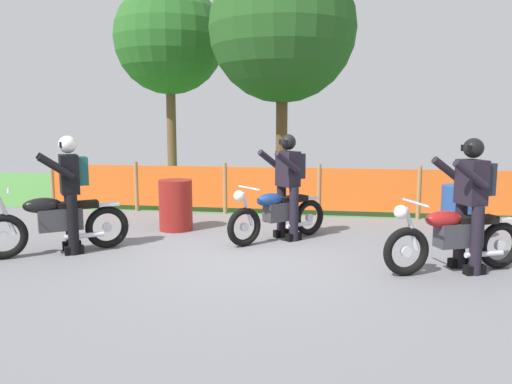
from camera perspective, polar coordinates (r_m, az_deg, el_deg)
The scene contains 13 objects.
ground at distance 7.18m, azimuth -1.39°, elevation -7.26°, with size 24.00×24.00×0.02m, color slate.
grass_verge at distance 13.40m, azimuth 3.54°, elevation 0.03°, with size 24.00×6.64×0.01m, color #4C8C3D.
barrier_fence at distance 10.06m, azimuth 1.76°, elevation 0.40°, with size 9.66×0.08×1.05m.
tree_leftmost at distance 15.49m, azimuth -9.90°, elevation 16.86°, with size 3.24×3.24×5.91m.
tree_near_left at distance 12.38m, azimuth 3.04°, elevation 18.18°, with size 3.49×3.49×5.81m.
motorcycle_lead at distance 7.68m, azimuth -21.95°, elevation -3.18°, with size 1.72×1.26×0.96m.
motorcycle_trailing at distance 7.91m, azimuth 2.51°, elevation -2.48°, with size 1.44×1.40×0.90m.
motorcycle_third at distance 6.74m, azimuth 21.74°, elevation -4.85°, with size 1.84×0.91×0.92m.
rider_lead at distance 7.63m, azimuth -20.50°, elevation 0.52°, with size 0.79×0.72×1.69m.
rider_trailing at distance 7.96m, azimuth 3.71°, elevation 1.32°, with size 0.77×0.76×1.69m.
rider_third at distance 6.78m, azimuth 23.42°, elevation -0.54°, with size 0.78×0.68×1.69m.
oil_drum at distance 8.79m, azimuth -9.19°, elevation -1.49°, with size 0.58×0.58×0.88m, color maroon.
spare_drum at distance 8.61m, azimuth 22.31°, elevation -2.21°, with size 0.58×0.58×0.88m, color navy.
Camera 1 is at (1.25, -6.80, 1.90)m, focal length 34.90 mm.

